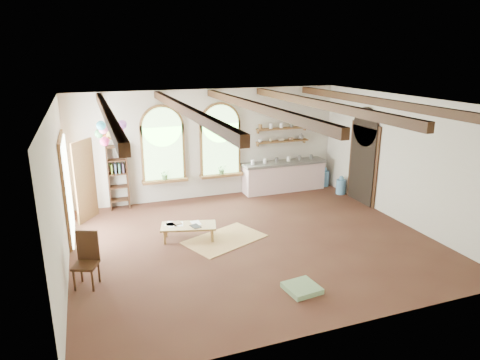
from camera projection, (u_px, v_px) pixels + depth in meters
name	position (u px, v px, depth m)	size (l,w,h in m)	color
floor	(253.00, 241.00, 9.90)	(8.00, 8.00, 0.00)	#4D2D1F
ceiling_beams	(255.00, 106.00, 9.01)	(6.20, 6.80, 0.18)	#3D2713
window_left	(163.00, 147.00, 12.06)	(1.30, 0.28, 2.20)	brown
window_right	(220.00, 143.00, 12.62)	(1.30, 0.28, 2.20)	brown
left_doorway	(67.00, 189.00, 9.90)	(0.10, 1.90, 2.50)	brown
right_doorway	(362.00, 165.00, 12.23)	(0.10, 1.30, 2.40)	black
kitchen_counter	(284.00, 176.00, 13.40)	(2.68, 0.62, 0.94)	beige
wall_shelf_lower	(282.00, 141.00, 13.26)	(1.70, 0.24, 0.04)	brown
wall_shelf_upper	(283.00, 128.00, 13.14)	(1.70, 0.24, 0.04)	brown
wall_clock	(317.00, 127.00, 13.63)	(0.32, 0.32, 0.04)	black
bookshelf	(118.00, 177.00, 11.75)	(0.53, 0.32, 1.80)	#3D2713
coffee_table	(189.00, 227.00, 9.90)	(1.36, 0.88, 0.36)	tan
side_chair	(87.00, 271.00, 7.93)	(0.54, 0.54, 1.05)	#3D2713
floor_mat	(225.00, 239.00, 9.98)	(1.79, 1.11, 0.02)	tan
floor_cushion	(302.00, 288.00, 7.83)	(0.58, 0.58, 0.10)	#6E9164
water_jug_a	(324.00, 178.00, 13.93)	(0.33, 0.33, 0.63)	#5990BF
water_jug_b	(341.00, 186.00, 13.15)	(0.30, 0.30, 0.57)	#5990BF
balloon_cluster	(111.00, 132.00, 10.37)	(0.76, 0.76, 1.14)	white
table_book	(174.00, 223.00, 9.96)	(0.16, 0.24, 0.02)	olive
tablet	(196.00, 226.00, 9.81)	(0.18, 0.27, 0.01)	black
potted_plant_left	(165.00, 175.00, 12.19)	(0.27, 0.23, 0.30)	#598C4C
potted_plant_right	(222.00, 169.00, 12.75)	(0.27, 0.23, 0.30)	#598C4C
shelf_cup_a	(260.00, 141.00, 12.99)	(0.12, 0.10, 0.10)	white
shelf_cup_b	(271.00, 140.00, 13.11)	(0.10, 0.10, 0.09)	beige
shelf_bowl_a	(281.00, 140.00, 13.23)	(0.22, 0.22, 0.05)	beige
shelf_bowl_b	(291.00, 139.00, 13.34)	(0.20, 0.20, 0.06)	#8C664C
shelf_vase	(301.00, 136.00, 13.44)	(0.18, 0.18, 0.19)	slate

